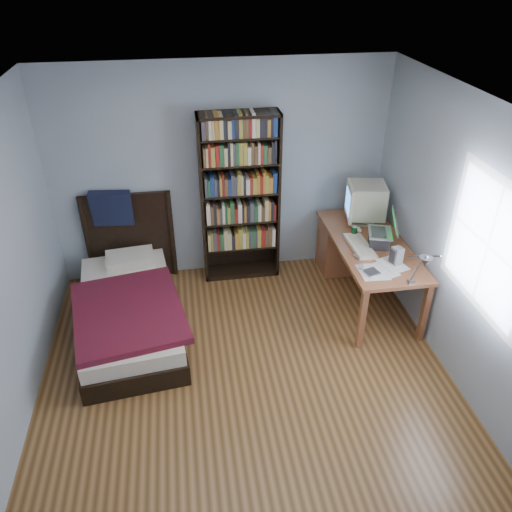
{
  "coord_description": "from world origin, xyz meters",
  "views": [
    {
      "loc": [
        -0.44,
        -3.18,
        3.45
      ],
      "look_at": [
        0.18,
        0.76,
        0.96
      ],
      "focal_mm": 35.0,
      "sensor_mm": 36.0,
      "label": 1
    }
  ],
  "objects_px": {
    "bed": "(129,304)",
    "speaker": "(397,256)",
    "crt_monitor": "(365,201)",
    "bookshelf": "(240,199)",
    "keyboard": "(360,246)",
    "laptop": "(381,236)",
    "desk": "(354,246)",
    "desk_lamp": "(424,264)",
    "soda_can": "(354,231)"
  },
  "relations": [
    {
      "from": "keyboard",
      "to": "soda_can",
      "type": "height_order",
      "value": "soda_can"
    },
    {
      "from": "soda_can",
      "to": "bookshelf",
      "type": "distance_m",
      "value": 1.33
    },
    {
      "from": "laptop",
      "to": "bookshelf",
      "type": "bearing_deg",
      "value": 150.24
    },
    {
      "from": "crt_monitor",
      "to": "desk_lamp",
      "type": "bearing_deg",
      "value": -92.34
    },
    {
      "from": "laptop",
      "to": "soda_can",
      "type": "height_order",
      "value": "laptop"
    },
    {
      "from": "desk",
      "to": "bed",
      "type": "bearing_deg",
      "value": -168.58
    },
    {
      "from": "laptop",
      "to": "bookshelf",
      "type": "distance_m",
      "value": 1.62
    },
    {
      "from": "desk_lamp",
      "to": "soda_can",
      "type": "height_order",
      "value": "desk_lamp"
    },
    {
      "from": "desk_lamp",
      "to": "bed",
      "type": "distance_m",
      "value": 2.96
    },
    {
      "from": "desk_lamp",
      "to": "bookshelf",
      "type": "relative_size",
      "value": 0.28
    },
    {
      "from": "keyboard",
      "to": "bed",
      "type": "distance_m",
      "value": 2.51
    },
    {
      "from": "laptop",
      "to": "desk_lamp",
      "type": "xyz_separation_m",
      "value": [
        -0.08,
        -1.06,
        0.34
      ]
    },
    {
      "from": "desk_lamp",
      "to": "speaker",
      "type": "relative_size",
      "value": 2.96
    },
    {
      "from": "laptop",
      "to": "speaker",
      "type": "distance_m",
      "value": 0.38
    },
    {
      "from": "desk",
      "to": "soda_can",
      "type": "distance_m",
      "value": 0.49
    },
    {
      "from": "desk",
      "to": "bed",
      "type": "relative_size",
      "value": 0.8
    },
    {
      "from": "crt_monitor",
      "to": "soda_can",
      "type": "height_order",
      "value": "crt_monitor"
    },
    {
      "from": "desk",
      "to": "bookshelf",
      "type": "bearing_deg",
      "value": 168.35
    },
    {
      "from": "bookshelf",
      "to": "laptop",
      "type": "bearing_deg",
      "value": -29.76
    },
    {
      "from": "crt_monitor",
      "to": "laptop",
      "type": "height_order",
      "value": "crt_monitor"
    },
    {
      "from": "desk",
      "to": "keyboard",
      "type": "relative_size",
      "value": 3.27
    },
    {
      "from": "crt_monitor",
      "to": "desk_lamp",
      "type": "height_order",
      "value": "desk_lamp"
    },
    {
      "from": "speaker",
      "to": "soda_can",
      "type": "relative_size",
      "value": 1.66
    },
    {
      "from": "desk_lamp",
      "to": "soda_can",
      "type": "relative_size",
      "value": 4.92
    },
    {
      "from": "speaker",
      "to": "desk_lamp",
      "type": "bearing_deg",
      "value": -115.29
    },
    {
      "from": "speaker",
      "to": "bookshelf",
      "type": "bearing_deg",
      "value": 123.41
    },
    {
      "from": "desk",
      "to": "keyboard",
      "type": "distance_m",
      "value": 0.65
    },
    {
      "from": "bookshelf",
      "to": "bed",
      "type": "height_order",
      "value": "bookshelf"
    },
    {
      "from": "laptop",
      "to": "soda_can",
      "type": "bearing_deg",
      "value": 131.75
    },
    {
      "from": "desk_lamp",
      "to": "keyboard",
      "type": "bearing_deg",
      "value": 98.25
    },
    {
      "from": "bed",
      "to": "desk",
      "type": "bearing_deg",
      "value": 11.42
    },
    {
      "from": "desk_lamp",
      "to": "keyboard",
      "type": "height_order",
      "value": "desk_lamp"
    },
    {
      "from": "laptop",
      "to": "soda_can",
      "type": "distance_m",
      "value": 0.32
    },
    {
      "from": "bookshelf",
      "to": "keyboard",
      "type": "bearing_deg",
      "value": -34.95
    },
    {
      "from": "keyboard",
      "to": "bookshelf",
      "type": "relative_size",
      "value": 0.26
    },
    {
      "from": "soda_can",
      "to": "speaker",
      "type": "bearing_deg",
      "value": -69.39
    },
    {
      "from": "crt_monitor",
      "to": "bed",
      "type": "xyz_separation_m",
      "value": [
        -2.67,
        -0.52,
        -0.74
      ]
    },
    {
      "from": "desk_lamp",
      "to": "soda_can",
      "type": "xyz_separation_m",
      "value": [
        -0.13,
        1.29,
        -0.39
      ]
    },
    {
      "from": "keyboard",
      "to": "speaker",
      "type": "relative_size",
      "value": 2.73
    },
    {
      "from": "speaker",
      "to": "laptop",
      "type": "bearing_deg",
      "value": 76.08
    },
    {
      "from": "bed",
      "to": "speaker",
      "type": "bearing_deg",
      "value": -7.98
    },
    {
      "from": "desk_lamp",
      "to": "bed",
      "type": "relative_size",
      "value": 0.26
    },
    {
      "from": "desk",
      "to": "speaker",
      "type": "distance_m",
      "value": 1.0
    },
    {
      "from": "desk",
      "to": "bookshelf",
      "type": "height_order",
      "value": "bookshelf"
    },
    {
      "from": "bookshelf",
      "to": "desk_lamp",
      "type": "bearing_deg",
      "value": -54.59
    },
    {
      "from": "soda_can",
      "to": "bookshelf",
      "type": "height_order",
      "value": "bookshelf"
    },
    {
      "from": "keyboard",
      "to": "soda_can",
      "type": "relative_size",
      "value": 4.54
    },
    {
      "from": "crt_monitor",
      "to": "bookshelf",
      "type": "height_order",
      "value": "bookshelf"
    },
    {
      "from": "bookshelf",
      "to": "bed",
      "type": "relative_size",
      "value": 0.95
    },
    {
      "from": "speaker",
      "to": "bookshelf",
      "type": "relative_size",
      "value": 0.09
    }
  ]
}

